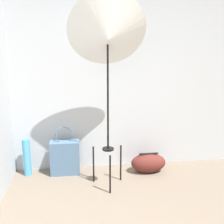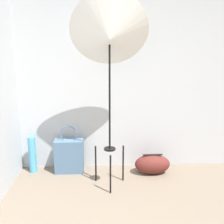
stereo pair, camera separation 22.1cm
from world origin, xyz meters
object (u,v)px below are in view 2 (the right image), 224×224
at_px(tote_bag, 69,156).
at_px(paper_roll, 32,155).
at_px(photo_umbrella, 109,36).
at_px(duffel_bag, 152,164).

distance_m(tote_bag, paper_roll, 0.49).
xyz_separation_m(photo_umbrella, paper_roll, (-1.01, 0.39, -1.49)).
distance_m(photo_umbrella, paper_roll, 1.85).
height_order(tote_bag, duffel_bag, tote_bag).
xyz_separation_m(photo_umbrella, duffel_bag, (0.57, 0.28, -1.61)).
bearing_deg(duffel_bag, paper_roll, 175.82).
bearing_deg(photo_umbrella, duffel_bag, 25.67).
height_order(photo_umbrella, paper_roll, photo_umbrella).
relative_size(photo_umbrella, paper_roll, 4.40).
relative_size(tote_bag, paper_roll, 1.30).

